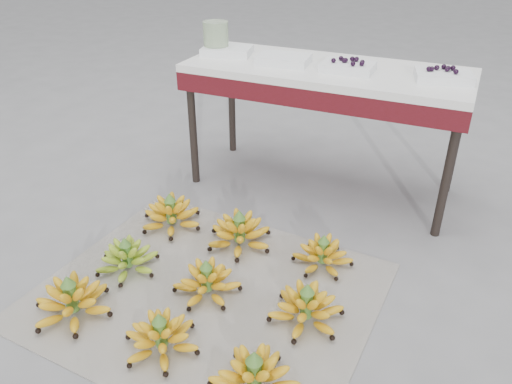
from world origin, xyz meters
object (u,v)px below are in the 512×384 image
at_px(bunch_front_center, 161,337).
at_px(glass_jar, 216,38).
at_px(vendor_table, 326,82).
at_px(bunch_mid_right, 306,308).
at_px(bunch_front_right, 254,378).
at_px(tray_left, 284,59).
at_px(bunch_back_right, 323,255).
at_px(newspaper_mat, 208,293).
at_px(bunch_front_left, 72,301).
at_px(bunch_mid_center, 207,282).
at_px(bunch_back_center, 240,233).
at_px(bunch_back_left, 171,215).
at_px(tray_far_right, 443,76).
at_px(bunch_mid_left, 127,258).
at_px(tray_far_left, 227,51).
at_px(tray_right, 348,66).

height_order(bunch_front_center, glass_jar, glass_jar).
bearing_deg(vendor_table, bunch_mid_right, -74.59).
distance_m(bunch_front_right, vendor_table, 1.47).
bearing_deg(glass_jar, tray_left, -5.39).
bearing_deg(bunch_back_right, newspaper_mat, -132.17).
xyz_separation_m(bunch_front_left, bunch_front_center, (0.39, -0.01, -0.01)).
relative_size(bunch_mid_center, bunch_back_center, 0.92).
distance_m(bunch_back_left, vendor_table, 0.99).
distance_m(bunch_back_center, tray_left, 0.88).
bearing_deg(tray_left, bunch_mid_right, -63.23).
height_order(bunch_front_center, bunch_back_center, bunch_back_center).
distance_m(bunch_front_right, tray_far_right, 1.52).
height_order(bunch_front_right, vendor_table, vendor_table).
height_order(bunch_mid_left, bunch_mid_right, bunch_mid_right).
bearing_deg(tray_far_left, bunch_back_center, -60.12).
height_order(bunch_back_left, tray_right, tray_right).
distance_m(vendor_table, glass_jar, 0.62).
bearing_deg(newspaper_mat, bunch_front_right, -43.81).
bearing_deg(tray_far_right, tray_far_left, 179.32).
bearing_deg(tray_left, bunch_back_left, -115.15).
height_order(bunch_mid_right, tray_far_left, tray_far_left).
relative_size(bunch_mid_center, bunch_back_right, 1.23).
distance_m(tray_left, tray_far_right, 0.74).
bearing_deg(tray_far_left, tray_left, -7.62).
bearing_deg(tray_far_right, glass_jar, 179.73).
relative_size(bunch_front_center, vendor_table, 0.21).
bearing_deg(bunch_back_center, tray_right, 79.68).
height_order(bunch_front_center, bunch_back_right, bunch_front_center).
relative_size(bunch_front_right, tray_far_left, 1.22).
bearing_deg(tray_far_left, glass_jar, -172.98).
relative_size(newspaper_mat, glass_jar, 7.69).
relative_size(bunch_back_center, vendor_table, 0.25).
relative_size(bunch_mid_center, tray_right, 1.32).
distance_m(newspaper_mat, bunch_mid_right, 0.40).
distance_m(bunch_back_right, tray_left, 0.98).
xyz_separation_m(tray_far_left, glass_jar, (-0.06, -0.01, 0.06)).
bearing_deg(bunch_back_center, tray_left, 107.17).
xyz_separation_m(bunch_front_center, tray_far_left, (-0.42, 1.34, 0.61)).
distance_m(bunch_back_right, vendor_table, 0.88).
xyz_separation_m(tray_right, tray_far_right, (0.42, 0.03, -0.00)).
relative_size(bunch_back_right, tray_right, 1.08).
bearing_deg(bunch_mid_center, bunch_front_center, -105.54).
relative_size(bunch_front_center, bunch_front_right, 0.84).
bearing_deg(bunch_mid_left, bunch_back_right, 47.18).
xyz_separation_m(bunch_front_center, tray_far_right, (0.65, 1.33, 0.61)).
distance_m(bunch_front_right, glass_jar, 1.73).
height_order(tray_far_left, glass_jar, glass_jar).
bearing_deg(tray_left, tray_far_left, 172.38).
distance_m(newspaper_mat, bunch_front_right, 0.50).
bearing_deg(bunch_front_left, bunch_mid_left, 96.33).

